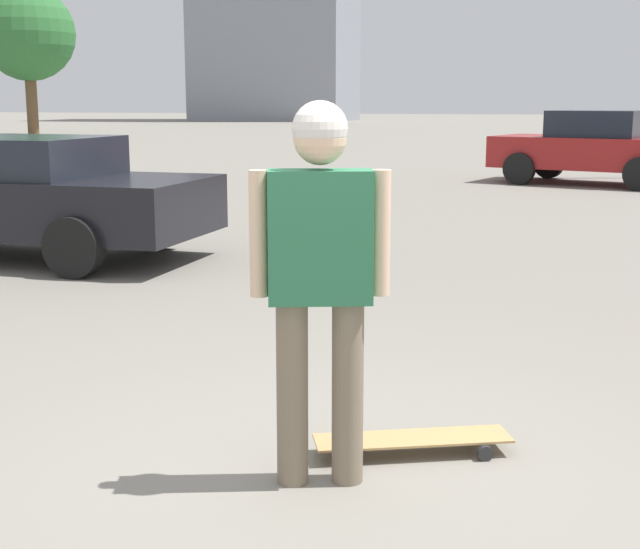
{
  "coord_description": "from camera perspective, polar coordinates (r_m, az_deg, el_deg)",
  "views": [
    {
      "loc": [
        -3.79,
        -1.03,
        1.77
      ],
      "look_at": [
        0.0,
        0.0,
        0.99
      ],
      "focal_mm": 50.0,
      "sensor_mm": 36.0,
      "label": 1
    }
  ],
  "objects": [
    {
      "name": "skateboard",
      "position": [
        4.61,
        5.95,
        -10.49
      ],
      "size": [
        0.6,
        1.01,
        0.09
      ],
      "rotation": [
        0.0,
        0.0,
        1.97
      ],
      "color": "tan",
      "rests_on": "ground_plane"
    },
    {
      "name": "car_parked_far",
      "position": [
        19.86,
        17.12,
        7.83
      ],
      "size": [
        3.02,
        4.41,
        1.55
      ],
      "rotation": [
        0.0,
        0.0,
        1.25
      ],
      "color": "maroon",
      "rests_on": "ground_plane"
    },
    {
      "name": "ground_plane",
      "position": [
        4.31,
        -0.0,
        -13.08
      ],
      "size": [
        220.0,
        220.0,
        0.0
      ],
      "primitive_type": "plane",
      "color": "gray"
    },
    {
      "name": "person",
      "position": [
        4.0,
        -0.0,
        0.83
      ],
      "size": [
        0.33,
        0.6,
        1.77
      ],
      "rotation": [
        0.0,
        0.0,
        -1.26
      ],
      "color": "#7A6B56",
      "rests_on": "ground_plane"
    },
    {
      "name": "tree_distant",
      "position": [
        48.42,
        -18.2,
        14.41
      ],
      "size": [
        4.69,
        4.69,
        7.38
      ],
      "color": "brown",
      "rests_on": "ground_plane"
    },
    {
      "name": "car_parked_near",
      "position": [
        10.78,
        -19.6,
        4.9
      ],
      "size": [
        2.12,
        4.83,
        1.36
      ],
      "rotation": [
        0.0,
        0.0,
        1.54
      ],
      "color": "black",
      "rests_on": "ground_plane"
    }
  ]
}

